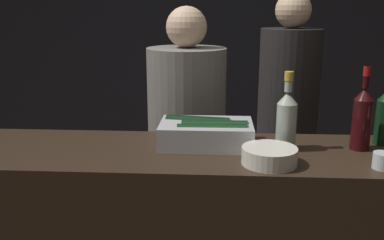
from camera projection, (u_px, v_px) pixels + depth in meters
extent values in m
cube|color=black|center=(208.00, 32.00, 3.91)|extent=(6.40, 0.06, 2.80)
cube|color=#B7BABF|center=(206.00, 134.00, 1.78)|extent=(0.38, 0.25, 0.10)
cylinder|color=#143319|center=(212.00, 132.00, 1.73)|extent=(0.28, 0.07, 0.07)
cylinder|color=#143319|center=(214.00, 128.00, 1.78)|extent=(0.28, 0.07, 0.07)
cylinder|color=black|center=(198.00, 125.00, 1.83)|extent=(0.28, 0.12, 0.08)
cylinder|color=silver|center=(269.00, 156.00, 1.57)|extent=(0.20, 0.20, 0.06)
cylinder|color=gray|center=(270.00, 149.00, 1.57)|extent=(0.17, 0.17, 0.01)
cylinder|color=silver|center=(383.00, 161.00, 1.53)|extent=(0.07, 0.07, 0.06)
sphere|color=#EFB256|center=(383.00, 160.00, 1.53)|extent=(0.03, 0.03, 0.03)
cylinder|color=#9EA899|center=(286.00, 127.00, 1.72)|extent=(0.08, 0.08, 0.19)
cone|color=#9EA899|center=(288.00, 98.00, 1.69)|extent=(0.08, 0.08, 0.05)
cylinder|color=#9EA899|center=(289.00, 82.00, 1.67)|extent=(0.03, 0.03, 0.08)
cylinder|color=gold|center=(289.00, 76.00, 1.67)|extent=(0.03, 0.03, 0.04)
cylinder|color=black|center=(361.00, 125.00, 1.72)|extent=(0.08, 0.08, 0.21)
cone|color=black|center=(365.00, 94.00, 1.69)|extent=(0.08, 0.08, 0.05)
cylinder|color=black|center=(366.00, 77.00, 1.67)|extent=(0.02, 0.02, 0.09)
cylinder|color=maroon|center=(367.00, 71.00, 1.66)|extent=(0.03, 0.03, 0.04)
cylinder|color=black|center=(384.00, 122.00, 1.79)|extent=(0.07, 0.07, 0.19)
cube|color=black|center=(282.00, 201.00, 2.80)|extent=(0.28, 0.20, 0.78)
cylinder|color=black|center=(289.00, 88.00, 2.60)|extent=(0.37, 0.37, 0.72)
sphere|color=beige|center=(293.00, 10.00, 2.49)|extent=(0.21, 0.21, 0.21)
cube|color=black|center=(187.00, 231.00, 2.47)|extent=(0.31, 0.23, 0.73)
cylinder|color=slate|center=(187.00, 112.00, 2.28)|extent=(0.41, 0.41, 0.68)
sphere|color=beige|center=(186.00, 27.00, 2.17)|extent=(0.21, 0.21, 0.21)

